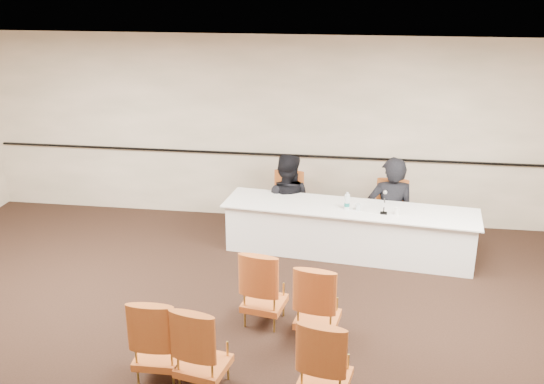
{
  "coord_description": "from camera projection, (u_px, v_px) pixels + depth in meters",
  "views": [
    {
      "loc": [
        1.16,
        -5.38,
        3.91
      ],
      "look_at": [
        -0.0,
        2.6,
        0.95
      ],
      "focal_mm": 40.0,
      "sensor_mm": 36.0,
      "label": 1
    }
  ],
  "objects": [
    {
      "name": "panelist_second",
      "position": [
        286.0,
        206.0,
        9.5
      ],
      "size": [
        0.89,
        0.72,
        1.72
      ],
      "primitive_type": "imported",
      "rotation": [
        0.0,
        0.0,
        3.05
      ],
      "color": "black",
      "rests_on": "ground"
    },
    {
      "name": "ceiling",
      "position": [
        231.0,
        78.0,
        5.47
      ],
      "size": [
        10.0,
        10.0,
        0.0
      ],
      "primitive_type": "plane",
      "rotation": [
        3.14,
        0.0,
        0.0
      ],
      "color": "white",
      "rests_on": "ground"
    },
    {
      "name": "aud_chair_front_right",
      "position": [
        318.0,
        301.0,
        6.69
      ],
      "size": [
        0.57,
        0.57,
        0.95
      ],
      "primitive_type": null,
      "rotation": [
        0.0,
        0.0,
        -0.15
      ],
      "color": "#BD4B21",
      "rests_on": "ground"
    },
    {
      "name": "wall_back",
      "position": [
        285.0,
        130.0,
        9.7
      ],
      "size": [
        10.0,
        0.04,
        3.0
      ],
      "primitive_type": "cube",
      "color": "#B0A58A",
      "rests_on": "ground"
    },
    {
      "name": "water_bottle",
      "position": [
        347.0,
        201.0,
        8.54
      ],
      "size": [
        0.11,
        0.11,
        0.26
      ],
      "primitive_type": null,
      "rotation": [
        0.0,
        0.0,
        -0.53
      ],
      "color": "#167D77",
      "rests_on": "panel_table"
    },
    {
      "name": "drinking_glass",
      "position": [
        358.0,
        207.0,
        8.53
      ],
      "size": [
        0.07,
        0.07,
        0.1
      ],
      "primitive_type": "cylinder",
      "rotation": [
        0.0,
        0.0,
        0.08
      ],
      "color": "silver",
      "rests_on": "panel_table"
    },
    {
      "name": "floor",
      "position": [
        237.0,
        358.0,
        6.5
      ],
      "size": [
        10.0,
        10.0,
        0.0
      ],
      "primitive_type": "plane",
      "color": "black",
      "rests_on": "ground"
    },
    {
      "name": "microphone",
      "position": [
        384.0,
        204.0,
        8.38
      ],
      "size": [
        0.12,
        0.22,
        0.3
      ],
      "primitive_type": null,
      "rotation": [
        0.0,
        0.0,
        -0.06
      ],
      "color": "black",
      "rests_on": "panel_table"
    },
    {
      "name": "aud_chair_back_mid",
      "position": [
        203.0,
        346.0,
        5.89
      ],
      "size": [
        0.59,
        0.59,
        0.95
      ],
      "primitive_type": null,
      "rotation": [
        0.0,
        0.0,
        -0.2
      ],
      "color": "#BD4B21",
      "rests_on": "ground"
    },
    {
      "name": "coffee_cup",
      "position": [
        397.0,
        211.0,
        8.37
      ],
      "size": [
        0.09,
        0.09,
        0.12
      ],
      "primitive_type": "cylinder",
      "rotation": [
        0.0,
        0.0,
        -0.18
      ],
      "color": "white",
      "rests_on": "panel_table"
    },
    {
      "name": "aud_chair_front_mid",
      "position": [
        264.0,
        286.0,
        7.01
      ],
      "size": [
        0.58,
        0.58,
        0.95
      ],
      "primitive_type": null,
      "rotation": [
        0.0,
        0.0,
        -0.17
      ],
      "color": "#BD4B21",
      "rests_on": "ground"
    },
    {
      "name": "wall_rail",
      "position": [
        284.0,
        155.0,
        9.8
      ],
      "size": [
        9.8,
        0.04,
        0.03
      ],
      "primitive_type": "cube",
      "color": "black",
      "rests_on": "wall_back"
    },
    {
      "name": "panel_table",
      "position": [
        348.0,
        231.0,
        8.78
      ],
      "size": [
        3.69,
        1.23,
        0.73
      ],
      "primitive_type": null,
      "rotation": [
        0.0,
        0.0,
        -0.11
      ],
      "color": "white",
      "rests_on": "ground"
    },
    {
      "name": "aud_chair_back_right",
      "position": [
        326.0,
        359.0,
        5.69
      ],
      "size": [
        0.58,
        0.58,
        0.95
      ],
      "primitive_type": null,
      "rotation": [
        0.0,
        0.0,
        -0.18
      ],
      "color": "#BD4B21",
      "rests_on": "ground"
    },
    {
      "name": "panelist_second_chair",
      "position": [
        286.0,
        204.0,
        9.49
      ],
      "size": [
        0.55,
        0.55,
        0.95
      ],
      "primitive_type": null,
      "rotation": [
        0.0,
        0.0,
        -0.11
      ],
      "color": "#BD4B21",
      "rests_on": "ground"
    },
    {
      "name": "aud_chair_back_left",
      "position": [
        159.0,
        337.0,
        6.04
      ],
      "size": [
        0.51,
        0.51,
        0.95
      ],
      "primitive_type": null,
      "rotation": [
        0.0,
        0.0,
        0.02
      ],
      "color": "#BD4B21",
      "rests_on": "ground"
    },
    {
      "name": "panelist_main_chair",
      "position": [
        390.0,
        213.0,
        9.1
      ],
      "size": [
        0.55,
        0.55,
        0.95
      ],
      "primitive_type": null,
      "rotation": [
        0.0,
        0.0,
        -0.11
      ],
      "color": "#BD4B21",
      "rests_on": "ground"
    },
    {
      "name": "panelist_main",
      "position": [
        390.0,
        218.0,
        9.13
      ],
      "size": [
        0.74,
        0.52,
        1.93
      ],
      "primitive_type": "imported",
      "rotation": [
        0.0,
        0.0,
        3.23
      ],
      "color": "black",
      "rests_on": "ground"
    },
    {
      "name": "papers",
      "position": [
        372.0,
        210.0,
        8.55
      ],
      "size": [
        0.35,
        0.3,
        0.0
      ],
      "primitive_type": "cube",
      "rotation": [
        0.0,
        0.0,
        -0.32
      ],
      "color": "white",
      "rests_on": "panel_table"
    }
  ]
}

